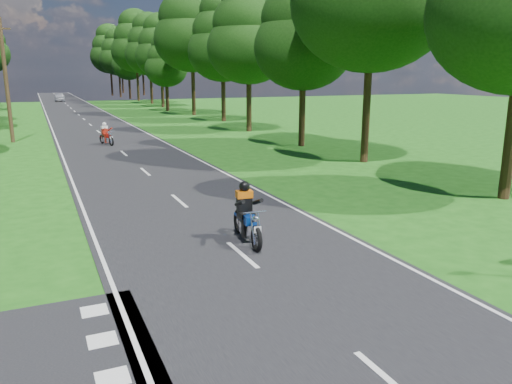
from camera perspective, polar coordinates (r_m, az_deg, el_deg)
name	(u,v)px	position (r m, az deg, el deg)	size (l,w,h in m)	color
ground	(277,285)	(11.11, 2.37, -10.57)	(160.00, 160.00, 0.00)	#1A5112
main_road	(79,115)	(59.44, -19.60, 8.31)	(7.00, 140.00, 0.02)	black
road_markings	(79,116)	(57.57, -19.58, 8.18)	(7.40, 140.00, 0.01)	silver
treeline	(78,43)	(69.52, -19.64, 15.76)	(40.00, 115.35, 14.78)	black
telegraph_pole	(6,80)	(37.13, -26.66, 11.35)	(1.20, 0.26, 8.00)	#382616
rider_near_blue	(247,212)	(13.52, -1.04, -2.34)	(0.66, 1.98, 1.65)	navy
rider_far_red	(106,134)	(33.63, -16.76, 6.41)	(0.58, 1.73, 1.44)	#A40F0C
distant_car	(60,97)	(89.41, -21.51, 10.07)	(1.65, 4.09, 1.39)	silver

